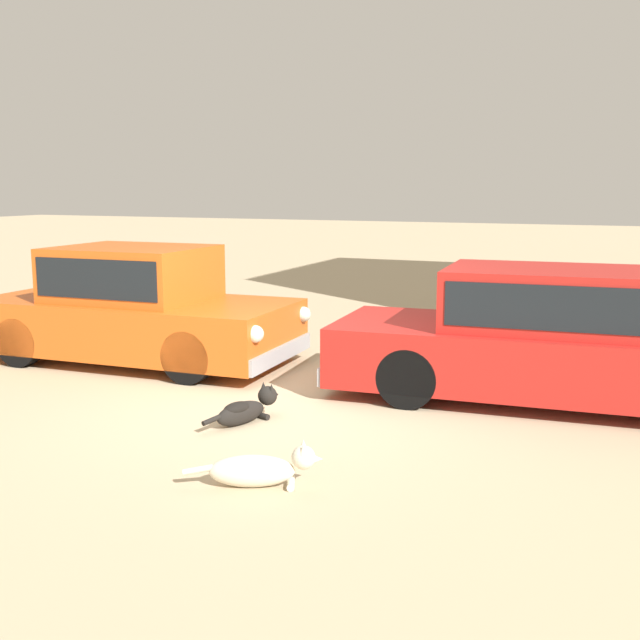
% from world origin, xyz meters
% --- Properties ---
extents(ground_plane, '(80.00, 80.00, 0.00)m').
position_xyz_m(ground_plane, '(0.00, 0.00, 0.00)').
color(ground_plane, tan).
extents(parked_sedan_nearest, '(4.32, 1.97, 1.51)m').
position_xyz_m(parked_sedan_nearest, '(-2.66, 1.11, 0.74)').
color(parked_sedan_nearest, '#D15619').
rests_on(parked_sedan_nearest, ground_plane).
extents(parked_sedan_second, '(4.89, 2.03, 1.43)m').
position_xyz_m(parked_sedan_second, '(2.59, 1.24, 0.71)').
color(parked_sedan_second, '#AD1E19').
rests_on(parked_sedan_second, ground_plane).
extents(stray_dog_spotted, '(0.40, 0.96, 0.35)m').
position_xyz_m(stray_dog_spotted, '(-0.03, -0.72, 0.14)').
color(stray_dog_spotted, black).
rests_on(stray_dog_spotted, ground_plane).
extents(stray_dog_tan, '(1.02, 0.51, 0.36)m').
position_xyz_m(stray_dog_tan, '(0.85, -2.13, 0.15)').
color(stray_dog_tan, beige).
rests_on(stray_dog_tan, ground_plane).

